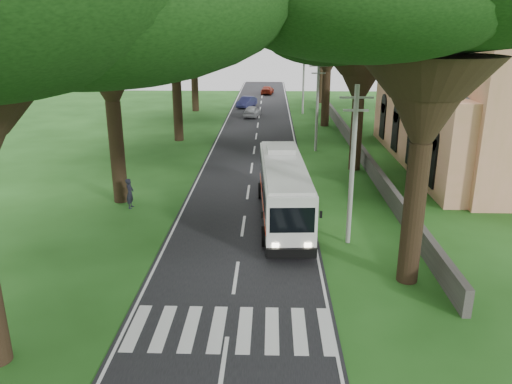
{
  "coord_description": "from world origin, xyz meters",
  "views": [
    {
      "loc": [
        1.49,
        -17.72,
        10.54
      ],
      "look_at": [
        0.73,
        7.45,
        2.2
      ],
      "focal_mm": 35.0,
      "sensor_mm": 36.0,
      "label": 1
    }
  ],
  "objects_px": {
    "pole_mid": "(317,104)",
    "church": "(483,104)",
    "coach_bus": "(283,189)",
    "distant_car_a": "(252,111)",
    "pole_far": "(304,81)",
    "pedestrian": "(130,193)",
    "distant_car_c": "(267,90)",
    "distant_car_b": "(247,102)",
    "pole_near": "(352,164)"
  },
  "relations": [
    {
      "from": "distant_car_a",
      "to": "distant_car_c",
      "type": "relative_size",
      "value": 0.91
    },
    {
      "from": "church",
      "to": "pole_far",
      "type": "relative_size",
      "value": 3.0
    },
    {
      "from": "distant_car_c",
      "to": "pole_near",
      "type": "bearing_deg",
      "value": 100.76
    },
    {
      "from": "pole_near",
      "to": "coach_bus",
      "type": "height_order",
      "value": "pole_near"
    },
    {
      "from": "church",
      "to": "pole_mid",
      "type": "relative_size",
      "value": 3.0
    },
    {
      "from": "distant_car_b",
      "to": "church",
      "type": "bearing_deg",
      "value": -37.44
    },
    {
      "from": "coach_bus",
      "to": "distant_car_a",
      "type": "distance_m",
      "value": 34.3
    },
    {
      "from": "distant_car_b",
      "to": "distant_car_c",
      "type": "bearing_deg",
      "value": 98.29
    },
    {
      "from": "pole_near",
      "to": "pedestrian",
      "type": "relative_size",
      "value": 4.31
    },
    {
      "from": "pole_mid",
      "to": "pole_far",
      "type": "xyz_separation_m",
      "value": [
        0.0,
        20.0,
        0.0
      ]
    },
    {
      "from": "pole_far",
      "to": "distant_car_a",
      "type": "height_order",
      "value": "pole_far"
    },
    {
      "from": "distant_car_a",
      "to": "distant_car_b",
      "type": "xyz_separation_m",
      "value": [
        -1.06,
        7.8,
        0.02
      ]
    },
    {
      "from": "distant_car_b",
      "to": "distant_car_a",
      "type": "bearing_deg",
      "value": -63.31
    },
    {
      "from": "pole_mid",
      "to": "pedestrian",
      "type": "height_order",
      "value": "pole_mid"
    },
    {
      "from": "pole_mid",
      "to": "pedestrian",
      "type": "xyz_separation_m",
      "value": [
        -12.56,
        -15.21,
        -3.25
      ]
    },
    {
      "from": "church",
      "to": "coach_bus",
      "type": "bearing_deg",
      "value": -141.93
    },
    {
      "from": "pole_mid",
      "to": "pole_near",
      "type": "bearing_deg",
      "value": -90.0
    },
    {
      "from": "church",
      "to": "pole_far",
      "type": "bearing_deg",
      "value": 116.82
    },
    {
      "from": "distant_car_b",
      "to": "distant_car_c",
      "type": "relative_size",
      "value": 0.97
    },
    {
      "from": "pole_far",
      "to": "distant_car_b",
      "type": "height_order",
      "value": "pole_far"
    },
    {
      "from": "pole_near",
      "to": "distant_car_b",
      "type": "bearing_deg",
      "value": 99.29
    },
    {
      "from": "pole_near",
      "to": "distant_car_c",
      "type": "height_order",
      "value": "pole_near"
    },
    {
      "from": "church",
      "to": "pole_far",
      "type": "xyz_separation_m",
      "value": [
        -12.36,
        24.45,
        -0.73
      ]
    },
    {
      "from": "pedestrian",
      "to": "pole_mid",
      "type": "bearing_deg",
      "value": -36.74
    },
    {
      "from": "distant_car_a",
      "to": "pole_near",
      "type": "bearing_deg",
      "value": 109.26
    },
    {
      "from": "pole_far",
      "to": "pedestrian",
      "type": "relative_size",
      "value": 4.31
    },
    {
      "from": "distant_car_a",
      "to": "pedestrian",
      "type": "bearing_deg",
      "value": 88.87
    },
    {
      "from": "coach_bus",
      "to": "pedestrian",
      "type": "bearing_deg",
      "value": 168.12
    },
    {
      "from": "pedestrian",
      "to": "church",
      "type": "bearing_deg",
      "value": -63.85
    },
    {
      "from": "pole_mid",
      "to": "distant_car_c",
      "type": "distance_m",
      "value": 40.06
    },
    {
      "from": "coach_bus",
      "to": "pedestrian",
      "type": "relative_size",
      "value": 6.19
    },
    {
      "from": "church",
      "to": "distant_car_c",
      "type": "xyz_separation_m",
      "value": [
        -17.06,
        44.08,
        -4.23
      ]
    },
    {
      "from": "church",
      "to": "pedestrian",
      "type": "bearing_deg",
      "value": -156.66
    },
    {
      "from": "pole_mid",
      "to": "church",
      "type": "bearing_deg",
      "value": -19.81
    },
    {
      "from": "distant_car_b",
      "to": "pedestrian",
      "type": "bearing_deg",
      "value": -78.34
    },
    {
      "from": "pole_far",
      "to": "pedestrian",
      "type": "distance_m",
      "value": 37.52
    },
    {
      "from": "distant_car_a",
      "to": "pedestrian",
      "type": "xyz_separation_m",
      "value": [
        -6.22,
        -32.66,
        0.2
      ]
    },
    {
      "from": "church",
      "to": "distant_car_b",
      "type": "bearing_deg",
      "value": 123.64
    },
    {
      "from": "coach_bus",
      "to": "distant_car_c",
      "type": "height_order",
      "value": "coach_bus"
    },
    {
      "from": "pole_mid",
      "to": "distant_car_a",
      "type": "xyz_separation_m",
      "value": [
        -6.34,
        17.45,
        -3.45
      ]
    },
    {
      "from": "pedestrian",
      "to": "distant_car_b",
      "type": "bearing_deg",
      "value": -4.45
    },
    {
      "from": "pole_far",
      "to": "coach_bus",
      "type": "relative_size",
      "value": 0.7
    },
    {
      "from": "distant_car_c",
      "to": "pedestrian",
      "type": "distance_m",
      "value": 55.4
    },
    {
      "from": "pole_mid",
      "to": "distant_car_a",
      "type": "height_order",
      "value": "pole_mid"
    },
    {
      "from": "pole_far",
      "to": "coach_bus",
      "type": "bearing_deg",
      "value": -95.09
    },
    {
      "from": "pole_near",
      "to": "distant_car_a",
      "type": "distance_m",
      "value": 38.14
    },
    {
      "from": "pole_mid",
      "to": "pedestrian",
      "type": "distance_m",
      "value": 19.99
    },
    {
      "from": "distant_car_a",
      "to": "pole_far",
      "type": "bearing_deg",
      "value": -148.42
    },
    {
      "from": "coach_bus",
      "to": "distant_car_b",
      "type": "distance_m",
      "value": 42.16
    },
    {
      "from": "distant_car_a",
      "to": "pedestrian",
      "type": "relative_size",
      "value": 2.2
    }
  ]
}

